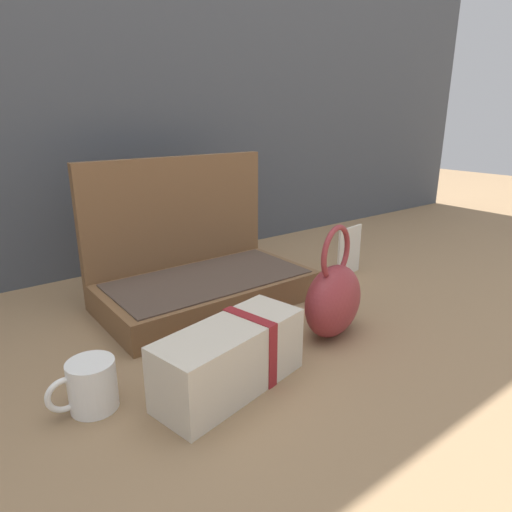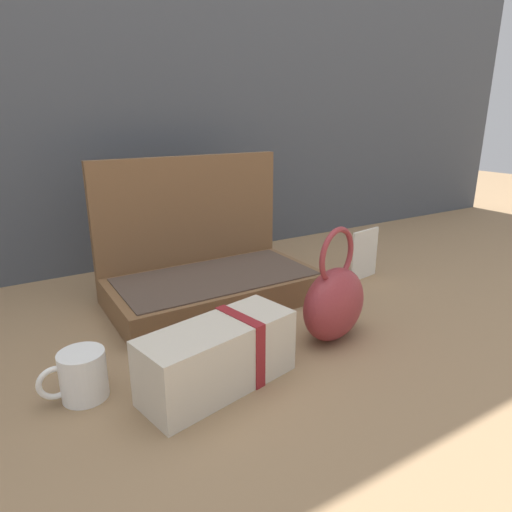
{
  "view_description": "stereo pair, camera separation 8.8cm",
  "coord_description": "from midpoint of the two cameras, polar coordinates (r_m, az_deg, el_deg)",
  "views": [
    {
      "loc": [
        -0.51,
        -0.68,
        0.44
      ],
      "look_at": [
        -0.0,
        -0.02,
        0.17
      ],
      "focal_mm": 31.31,
      "sensor_mm": 36.0,
      "label": 1
    },
    {
      "loc": [
        -0.44,
        -0.73,
        0.44
      ],
      "look_at": [
        -0.0,
        -0.02,
        0.17
      ],
      "focal_mm": 31.31,
      "sensor_mm": 36.0,
      "label": 2
    }
  ],
  "objects": [
    {
      "name": "open_suitcase",
      "position": [
        1.09,
        -9.67,
        -1.75
      ],
      "size": [
        0.49,
        0.28,
        0.34
      ],
      "color": "brown",
      "rests_on": "ground_plane"
    },
    {
      "name": "info_card_left",
      "position": [
        1.27,
        9.9,
        0.59
      ],
      "size": [
        0.11,
        0.02,
        0.14
      ],
      "primitive_type": "cube",
      "rotation": [
        0.0,
        0.0,
        0.16
      ],
      "color": "silver",
      "rests_on": "ground_plane"
    },
    {
      "name": "cream_toiletry_bag",
      "position": [
        0.75,
        -6.52,
        -12.78
      ],
      "size": [
        0.28,
        0.15,
        0.12
      ],
      "color": "beige",
      "rests_on": "ground_plane"
    },
    {
      "name": "teal_pouch_handbag",
      "position": [
        0.91,
        7.16,
        -5.42
      ],
      "size": [
        0.19,
        0.14,
        0.23
      ],
      "color": "maroon",
      "rests_on": "ground_plane"
    },
    {
      "name": "back_wall",
      "position": [
        1.4,
        -19.23,
        27.68
      ],
      "size": [
        3.2,
        0.06,
        1.4
      ],
      "primitive_type": "cube",
      "color": "#474C54",
      "rests_on": "ground_plane"
    },
    {
      "name": "coffee_mug",
      "position": [
        0.77,
        -23.58,
        -15.03
      ],
      "size": [
        0.11,
        0.07,
        0.08
      ],
      "color": "white",
      "rests_on": "ground_plane"
    },
    {
      "name": "ground_plane",
      "position": [
        0.96,
        -3.36,
        -9.42
      ],
      "size": [
        6.0,
        6.0,
        0.0
      ],
      "primitive_type": "plane",
      "color": "#8C6D4C"
    }
  ]
}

